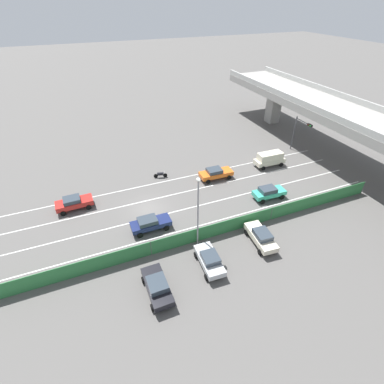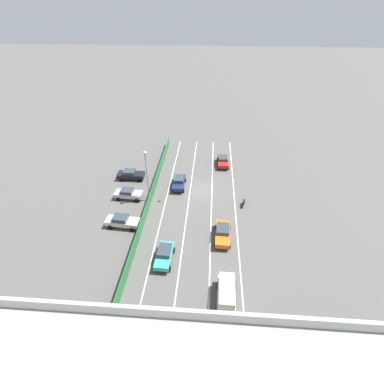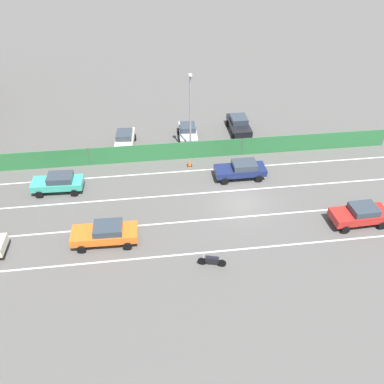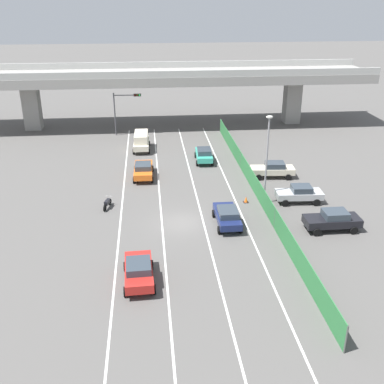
{
  "view_description": "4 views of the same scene",
  "coord_description": "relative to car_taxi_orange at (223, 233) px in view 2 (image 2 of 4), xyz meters",
  "views": [
    {
      "loc": [
        27.64,
        -5.57,
        21.88
      ],
      "look_at": [
        0.14,
        5.73,
        1.11
      ],
      "focal_mm": 26.82,
      "sensor_mm": 36.0,
      "label": 1
    },
    {
      "loc": [
        -1.28,
        37.85,
        25.99
      ],
      "look_at": [
        1.25,
        2.83,
        1.47
      ],
      "focal_mm": 26.84,
      "sensor_mm": 36.0,
      "label": 2
    },
    {
      "loc": [
        -25.24,
        7.32,
        20.54
      ],
      "look_at": [
        -1.12,
        4.23,
        2.35
      ],
      "focal_mm": 37.89,
      "sensor_mm": 36.0,
      "label": 3
    },
    {
      "loc": [
        -2.6,
        -34.36,
        17.71
      ],
      "look_at": [
        1.04,
        2.67,
        1.62
      ],
      "focal_mm": 43.24,
      "sensor_mm": 36.0,
      "label": 4
    }
  ],
  "objects": [
    {
      "name": "lane_line_mid_left",
      "position": [
        1.5,
        -5.24,
        -0.88
      ],
      "size": [
        0.14,
        46.99,
        0.01
      ],
      "primitive_type": "cube",
      "color": "silver",
      "rests_on": "ground"
    },
    {
      "name": "traffic_cone",
      "position": [
        9.35,
        -7.2,
        -0.62
      ],
      "size": [
        0.47,
        0.47,
        0.58
      ],
      "color": "orange",
      "rests_on": "ground"
    },
    {
      "name": "car_sedan_navy",
      "position": [
        6.85,
        -11.47,
        -0.01
      ],
      "size": [
        1.99,
        4.45,
        1.55
      ],
      "color": "navy",
      "rests_on": "ground"
    },
    {
      "name": "lane_line_mid_right",
      "position": [
        4.97,
        -5.24,
        -0.88
      ],
      "size": [
        0.14,
        46.99,
        0.01
      ],
      "primitive_type": "cube",
      "color": "silver",
      "rests_on": "ground"
    },
    {
      "name": "lane_line_left_edge",
      "position": [
        -1.97,
        -5.24,
        -0.88
      ],
      "size": [
        0.14,
        46.99,
        0.01
      ],
      "primitive_type": "cube",
      "color": "silver",
      "rests_on": "ground"
    },
    {
      "name": "ground_plane",
      "position": [
        3.24,
        -10.74,
        -0.88
      ],
      "size": [
        300.0,
        300.0,
        0.0
      ],
      "primitive_type": "plane",
      "color": "#565451"
    },
    {
      "name": "parked_wagon_silver",
      "position": [
        14.19,
        -7.64,
        -0.0
      ],
      "size": [
        4.28,
        2.13,
        1.6
      ],
      "color": "#B2B5B7",
      "rests_on": "ground"
    },
    {
      "name": "lane_line_right_edge",
      "position": [
        8.44,
        -5.24,
        -0.88
      ],
      "size": [
        0.14,
        46.99,
        0.01
      ],
      "primitive_type": "cube",
      "color": "silver",
      "rests_on": "ground"
    },
    {
      "name": "car_taxi_orange",
      "position": [
        0.0,
        0.0,
        0.0
      ],
      "size": [
        2.16,
        4.75,
        1.58
      ],
      "color": "orange",
      "rests_on": "ground"
    },
    {
      "name": "car_van_cream",
      "position": [
        -0.22,
        9.2,
        0.33
      ],
      "size": [
        2.11,
        4.68,
        2.14
      ],
      "color": "beige",
      "rests_on": "ground"
    },
    {
      "name": "traffic_light",
      "position": [
        -2.42,
        15.95,
        3.13
      ],
      "size": [
        3.66,
        0.44,
        5.66
      ],
      "color": "#47474C",
      "rests_on": "ground"
    },
    {
      "name": "car_sedan_red",
      "position": [
        -0.33,
        -19.04,
        0.01
      ],
      "size": [
        2.16,
        4.39,
        1.59
      ],
      "color": "red",
      "rests_on": "ground"
    },
    {
      "name": "motorcycle",
      "position": [
        -3.23,
        -7.18,
        -0.42
      ],
      "size": [
        0.75,
        1.91,
        0.93
      ],
      "color": "black",
      "rests_on": "ground"
    },
    {
      "name": "green_fence",
      "position": [
        10.61,
        -5.24,
        0.0
      ],
      "size": [
        0.1,
        43.09,
        1.77
      ],
      "color": "#2D753D",
      "rests_on": "ground"
    },
    {
      "name": "car_taxi_teal",
      "position": [
        6.84,
        4.19,
        0.01
      ],
      "size": [
        2.08,
        4.27,
        1.59
      ],
      "color": "teal",
      "rests_on": "ground"
    },
    {
      "name": "street_lamp",
      "position": [
        10.94,
        -7.49,
        3.98
      ],
      "size": [
        0.6,
        0.36,
        8.16
      ],
      "color": "gray",
      "rests_on": "ground"
    },
    {
      "name": "parked_sedan_dark",
      "position": [
        15.18,
        -13.13,
        0.03
      ],
      "size": [
        4.47,
        2.04,
        1.67
      ],
      "color": "black",
      "rests_on": "ground"
    },
    {
      "name": "parked_sedan_cream",
      "position": [
        13.38,
        -1.29,
        0.01
      ],
      "size": [
        4.6,
        2.23,
        1.63
      ],
      "color": "beige",
      "rests_on": "ground"
    }
  ]
}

